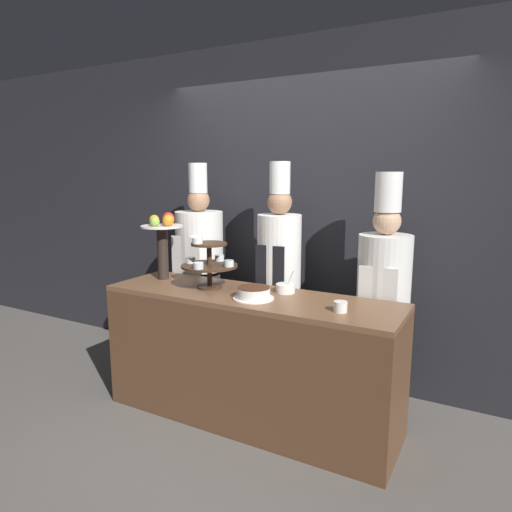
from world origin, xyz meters
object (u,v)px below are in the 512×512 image
(cup_white, at_px, (340,307))
(chef_center_right, at_px, (383,289))
(chef_left, at_px, (200,263))
(chef_center_left, at_px, (279,269))
(serving_bowl_far, at_px, (285,288))
(fruit_pedestal, at_px, (163,236))
(tiered_stand, at_px, (209,262))
(cake_round, at_px, (254,293))

(cup_white, height_order, chef_center_right, chef_center_right)
(chef_left, relative_size, chef_center_left, 1.00)
(cup_white, relative_size, serving_bowl_far, 0.50)
(fruit_pedestal, height_order, chef_left, chef_left)
(chef_left, bearing_deg, serving_bowl_far, -19.94)
(fruit_pedestal, distance_m, serving_bowl_far, 1.06)
(tiered_stand, distance_m, cake_round, 0.46)
(cake_round, bearing_deg, chef_center_left, 100.09)
(chef_center_right, bearing_deg, chef_left, 180.00)
(serving_bowl_far, xyz_separation_m, chef_center_left, (-0.22, 0.36, 0.04))
(chef_left, xyz_separation_m, chef_center_left, (0.76, -0.00, 0.02))
(fruit_pedestal, height_order, cup_white, fruit_pedestal)
(tiered_stand, bearing_deg, chef_left, 131.62)
(serving_bowl_far, height_order, chef_left, chef_left)
(fruit_pedestal, distance_m, chef_center_right, 1.69)
(cup_white, distance_m, chef_center_left, 0.93)
(tiered_stand, height_order, chef_center_right, chef_center_right)
(cup_white, xyz_separation_m, chef_center_right, (0.11, 0.60, -0.02))
(cup_white, bearing_deg, serving_bowl_far, 152.56)
(tiered_stand, height_order, cake_round, tiered_stand)
(chef_center_left, bearing_deg, serving_bowl_far, -57.88)
(fruit_pedestal, bearing_deg, cake_round, -10.64)
(cake_round, distance_m, chef_left, 1.05)
(serving_bowl_far, relative_size, chef_center_left, 0.09)
(cake_round, relative_size, serving_bowl_far, 1.68)
(cake_round, distance_m, serving_bowl_far, 0.27)
(serving_bowl_far, xyz_separation_m, chef_center_right, (0.59, 0.36, -0.01))
(chef_left, bearing_deg, fruit_pedestal, -93.80)
(serving_bowl_far, bearing_deg, cake_round, -115.27)
(cake_round, bearing_deg, fruit_pedestal, 169.36)
(tiered_stand, xyz_separation_m, serving_bowl_far, (0.54, 0.14, -0.16))
(serving_bowl_far, distance_m, chef_left, 1.04)
(fruit_pedestal, height_order, chef_center_left, chef_center_left)
(tiered_stand, bearing_deg, fruit_pedestal, 172.29)
(tiered_stand, height_order, chef_left, chef_left)
(cup_white, height_order, serving_bowl_far, serving_bowl_far)
(tiered_stand, distance_m, chef_left, 0.68)
(cup_white, relative_size, chef_left, 0.05)
(cake_round, height_order, chef_center_left, chef_center_left)
(cup_white, bearing_deg, chef_left, 157.51)
(fruit_pedestal, distance_m, chef_left, 0.52)
(serving_bowl_far, bearing_deg, chef_center_left, 122.12)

